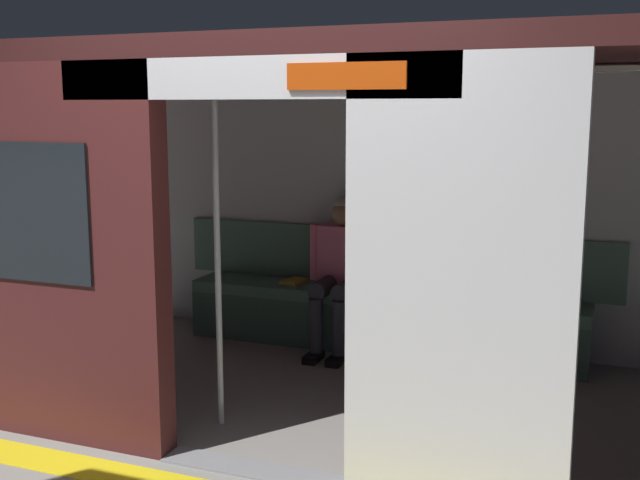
% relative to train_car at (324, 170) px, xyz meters
% --- Properties ---
extents(ground_plane, '(60.00, 60.00, 0.00)m').
position_rel_train_car_xyz_m(ground_plane, '(-0.07, 1.18, -1.47)').
color(ground_plane, gray).
extents(train_car, '(6.40, 2.68, 2.22)m').
position_rel_train_car_xyz_m(train_car, '(0.00, 0.00, 0.00)').
color(train_car, silver).
rests_on(train_car, ground_plane).
extents(bench_seat, '(3.10, 0.44, 0.47)m').
position_rel_train_car_xyz_m(bench_seat, '(-0.07, -0.99, -1.12)').
color(bench_seat, '#4C7566').
rests_on(bench_seat, ground_plane).
extents(person_seated, '(0.55, 0.67, 1.20)m').
position_rel_train_car_xyz_m(person_seated, '(0.22, -0.93, -0.79)').
color(person_seated, pink).
rests_on(person_seated, ground_plane).
extents(handbag, '(0.26, 0.15, 0.17)m').
position_rel_train_car_xyz_m(handbag, '(-0.28, -1.05, -0.92)').
color(handbag, '#262D4C').
rests_on(handbag, bench_seat).
extents(book, '(0.18, 0.24, 0.03)m').
position_rel_train_car_xyz_m(book, '(0.66, -1.05, -0.99)').
color(book, gold).
rests_on(book, bench_seat).
extents(grab_pole_door, '(0.04, 0.04, 2.08)m').
position_rel_train_car_xyz_m(grab_pole_door, '(0.39, 0.71, -0.43)').
color(grab_pole_door, silver).
rests_on(grab_pole_door, ground_plane).
extents(grab_pole_far, '(0.04, 0.04, 2.08)m').
position_rel_train_car_xyz_m(grab_pole_far, '(-0.53, 0.65, -0.43)').
color(grab_pole_far, silver).
rests_on(grab_pole_far, ground_plane).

